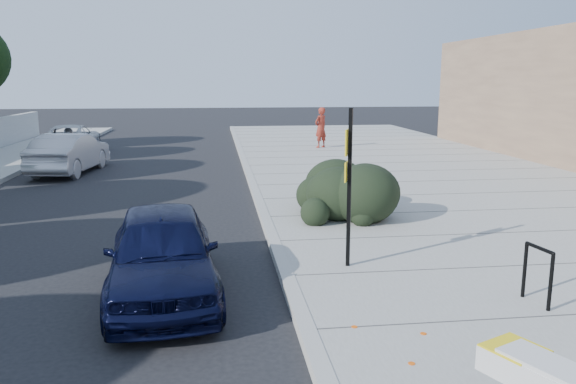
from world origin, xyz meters
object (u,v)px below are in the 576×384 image
(sign_post, at_px, (349,178))
(wagon_silver, at_px, (70,153))
(pedestrian, at_px, (321,128))
(suv_silver, at_px, (71,139))
(bike_rack, at_px, (538,269))
(sedan_navy, at_px, (162,252))

(sign_post, xyz_separation_m, wagon_silver, (-7.28, 11.62, -0.94))
(pedestrian, bearing_deg, suv_silver, -37.42)
(sign_post, bearing_deg, bike_rack, -18.20)
(sign_post, distance_m, sedan_navy, 3.20)
(sign_post, bearing_deg, suv_silver, 139.43)
(sign_post, height_order, wagon_silver, sign_post)
(sign_post, distance_m, suv_silver, 19.11)
(bike_rack, bearing_deg, pedestrian, 79.85)
(suv_silver, bearing_deg, wagon_silver, 98.17)
(wagon_silver, bearing_deg, sign_post, 129.53)
(wagon_silver, bearing_deg, bike_rack, 132.53)
(bike_rack, relative_size, pedestrian, 0.45)
(sedan_navy, distance_m, wagon_silver, 12.91)
(bike_rack, xyz_separation_m, sedan_navy, (-5.24, 1.40, 0.02))
(sign_post, xyz_separation_m, sedan_navy, (-3.00, -0.55, -0.97))
(suv_silver, height_order, pedestrian, pedestrian)
(sedan_navy, relative_size, pedestrian, 2.13)
(bike_rack, relative_size, suv_silver, 0.18)
(pedestrian, bearing_deg, sedan_navy, 35.79)
(sedan_navy, height_order, wagon_silver, wagon_silver)
(bike_rack, xyz_separation_m, suv_silver, (-10.81, 19.02, 0.01))
(bike_rack, distance_m, wagon_silver, 16.59)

